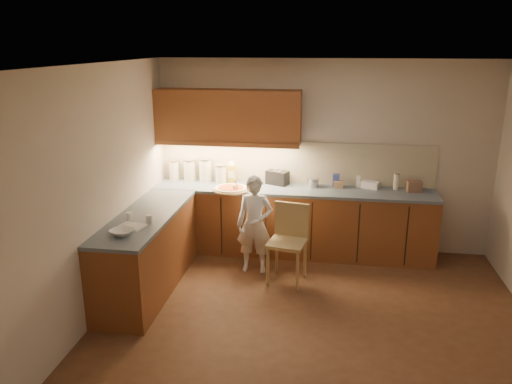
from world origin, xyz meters
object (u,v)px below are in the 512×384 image
wooden_chair (289,237)px  oil_jug (232,173)px  pizza_on_board (231,189)px  toaster (277,178)px  child (255,224)px

wooden_chair → oil_jug: bearing=143.1°
pizza_on_board → oil_jug: 0.39m
toaster → child: bearing=-79.0°
oil_jug → pizza_on_board: bearing=-79.8°
pizza_on_board → child: bearing=-48.6°
oil_jug → toaster: 0.64m
oil_jug → toaster: bearing=1.8°
pizza_on_board → wooden_chair: bearing=-36.3°
pizza_on_board → wooden_chair: pizza_on_board is taller
child → toaster: size_ratio=3.68×
pizza_on_board → wooden_chair: (0.83, -0.61, -0.39)m
wooden_chair → child: bearing=169.4°
pizza_on_board → oil_jug: bearing=100.2°
child → wooden_chair: bearing=-21.1°
pizza_on_board → toaster: 0.70m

